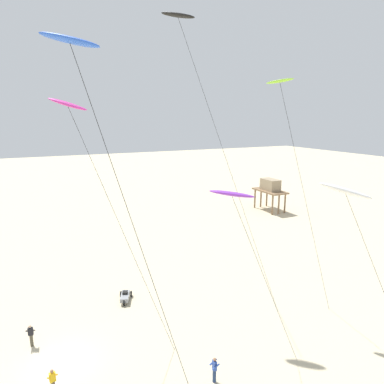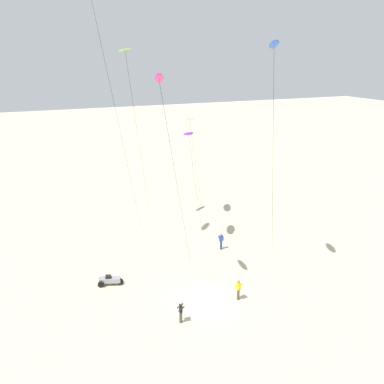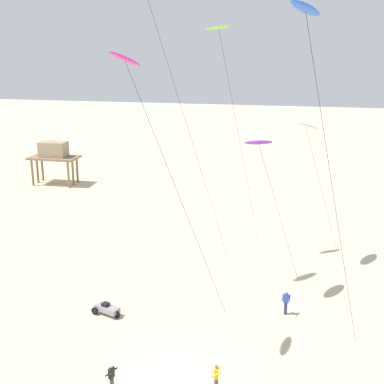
{
  "view_description": "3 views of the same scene",
  "coord_description": "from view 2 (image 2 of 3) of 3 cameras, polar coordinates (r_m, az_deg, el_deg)",
  "views": [
    {
      "loc": [
        21.29,
        -0.55,
        15.97
      ],
      "look_at": [
        -1.66,
        10.3,
        10.34
      ],
      "focal_mm": 31.81,
      "sensor_mm": 36.0,
      "label": 1
    },
    {
      "loc": [
        -13.77,
        -28.28,
        18.49
      ],
      "look_at": [
        1.43,
        5.8,
        7.09
      ],
      "focal_mm": 43.13,
      "sensor_mm": 36.0,
      "label": 2
    },
    {
      "loc": [
        6.13,
        -23.52,
        17.52
      ],
      "look_at": [
        -0.21,
        5.84,
        8.9
      ],
      "focal_mm": 48.61,
      "sensor_mm": 36.0,
      "label": 3
    }
  ],
  "objects": [
    {
      "name": "ground_plane",
      "position": [
        36.48,
        1.71,
        -13.47
      ],
      "size": [
        260.0,
        260.0,
        0.0
      ],
      "primitive_type": "plane",
      "color": "beige"
    },
    {
      "name": "beach_buggy",
      "position": [
        39.34,
        -10.15,
        -10.64
      ],
      "size": [
        2.12,
        1.45,
        0.82
      ],
      "color": "gray",
      "rests_on": "ground"
    },
    {
      "name": "kite_magenta",
      "position": [
        32.24,
        -4.04,
        13.49
      ],
      "size": [
        5.38,
        6.69,
        17.31
      ],
      "color": "#D8339E",
      "rests_on": "ground"
    },
    {
      "name": "kite_blue",
      "position": [
        35.58,
        10.12,
        17.17
      ],
      "size": [
        4.99,
        6.03,
        19.44
      ],
      "color": "blue",
      "rests_on": "ground"
    },
    {
      "name": "kite_flyer_middle",
      "position": [
        36.56,
        5.75,
        -11.88
      ],
      "size": [
        0.6,
        0.62,
        1.67
      ],
      "color": "#4C4738",
      "rests_on": "ground"
    },
    {
      "name": "kite_flyer_furthest",
      "position": [
        45.05,
        3.62,
        -6.04
      ],
      "size": [
        0.58,
        0.56,
        1.67
      ],
      "color": "navy",
      "rests_on": "ground"
    },
    {
      "name": "kite_lime",
      "position": [
        47.58,
        -8.18,
        16.34
      ],
      "size": [
        4.35,
        4.69,
        18.93
      ],
      "color": "#8CD833",
      "rests_on": "ground"
    },
    {
      "name": "kite_purple",
      "position": [
        43.27,
        -0.44,
        7.17
      ],
      "size": [
        4.23,
        5.03,
        11.53
      ],
      "color": "purple",
      "rests_on": "ground"
    },
    {
      "name": "kite_flyer_nearest",
      "position": [
        33.65,
        -1.4,
        -14.55
      ],
      "size": [
        0.6,
        0.62,
        1.67
      ],
      "color": "#4C4738",
      "rests_on": "ground"
    },
    {
      "name": "kite_white",
      "position": [
        50.42,
        -0.29,
        8.8
      ],
      "size": [
        4.61,
        5.47,
        12.04
      ],
      "color": "white",
      "rests_on": "ground"
    }
  ]
}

